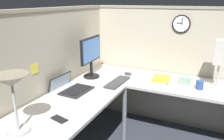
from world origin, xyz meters
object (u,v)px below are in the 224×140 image
object	(u,v)px
keyboard	(117,82)
coffee_mug	(200,85)
cell_phone	(59,119)
tissue_box	(185,80)
desk_lamp_dome	(12,86)
wall_clock	(181,24)
computer_mouse	(128,74)
book_stack	(160,80)
laptop	(69,88)
monitor	(91,54)
desk_lamp_paper	(221,54)

from	to	relation	value
keyboard	coffee_mug	xyz separation A→B (m)	(0.21, -0.88, 0.04)
cell_phone	tissue_box	distance (m)	1.50
desk_lamp_dome	wall_clock	xyz separation A→B (m)	(1.86, -0.84, 0.28)
computer_mouse	book_stack	xyz separation A→B (m)	(-0.06, -0.43, 0.00)
laptop	book_stack	world-z (taller)	laptop
computer_mouse	coffee_mug	world-z (taller)	coffee_mug
monitor	wall_clock	bearing A→B (deg)	-58.42
desk_lamp_paper	coffee_mug	bearing A→B (deg)	126.45
cell_phone	desk_lamp_paper	xyz separation A→B (m)	(1.28, -1.14, 0.38)
computer_mouse	wall_clock	xyz separation A→B (m)	(0.31, -0.56, 0.62)
coffee_mug	tissue_box	distance (m)	0.19
keyboard	tissue_box	bearing A→B (deg)	-64.62
laptop	tissue_box	world-z (taller)	laptop
keyboard	computer_mouse	xyz separation A→B (m)	(0.33, -0.01, 0.01)
book_stack	coffee_mug	distance (m)	0.44
monitor	wall_clock	world-z (taller)	wall_clock
computer_mouse	coffee_mug	xyz separation A→B (m)	(-0.12, -0.87, 0.03)
coffee_mug	tissue_box	size ratio (longest dim) A/B	0.80
laptop	cell_phone	world-z (taller)	laptop
computer_mouse	tissue_box	distance (m)	0.71
coffee_mug	cell_phone	bearing A→B (deg)	139.92
monitor	desk_lamp_paper	bearing A→B (deg)	-79.37
cell_phone	wall_clock	bearing A→B (deg)	-9.42
monitor	desk_lamp_dome	world-z (taller)	monitor
desk_lamp_paper	book_stack	bearing A→B (deg)	95.92
laptop	wall_clock	bearing A→B (deg)	-42.69
keyboard	cell_phone	bearing A→B (deg)	176.51
tissue_box	wall_clock	world-z (taller)	wall_clock
desk_lamp_dome	cell_phone	distance (m)	0.47
book_stack	wall_clock	size ratio (longest dim) A/B	1.36
laptop	desk_lamp_dome	xyz separation A→B (m)	(-0.82, -0.12, 0.34)
book_stack	tissue_box	distance (m)	0.28
computer_mouse	book_stack	world-z (taller)	book_stack
desk_lamp_dome	book_stack	world-z (taller)	desk_lamp_dome
monitor	tissue_box	xyz separation A→B (m)	(0.24, -1.09, -0.25)
desk_lamp_dome	cell_phone	xyz separation A→B (m)	(0.26, -0.17, -0.36)
desk_lamp_dome	coffee_mug	xyz separation A→B (m)	(1.43, -1.15, -0.32)
laptop	wall_clock	size ratio (longest dim) A/B	1.81
monitor	wall_clock	xyz separation A→B (m)	(0.58, -0.95, 0.35)
cell_phone	tissue_box	size ratio (longest dim) A/B	1.20
monitor	cell_phone	size ratio (longest dim) A/B	3.47
coffee_mug	tissue_box	bearing A→B (deg)	59.54
monitor	cell_phone	world-z (taller)	monitor
desk_lamp_paper	tissue_box	xyz separation A→B (m)	(-0.02, 0.32, -0.34)
laptop	keyboard	distance (m)	0.56
tissue_box	book_stack	bearing A→B (deg)	97.92
tissue_box	wall_clock	size ratio (longest dim) A/B	0.55
cell_phone	desk_lamp_dome	bearing A→B (deg)	160.78
coffee_mug	computer_mouse	bearing A→B (deg)	82.07
book_stack	tissue_box	bearing A→B (deg)	-82.08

